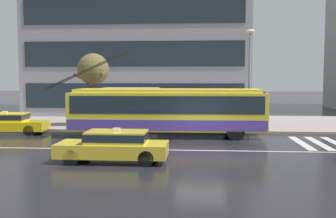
{
  "coord_description": "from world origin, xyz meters",
  "views": [
    {
      "loc": [
        -0.18,
        -19.52,
        3.43
      ],
      "look_at": [
        -1.94,
        3.74,
        1.55
      ],
      "focal_mm": 41.95,
      "sensor_mm": 36.0,
      "label": 1
    }
  ],
  "objects": [
    {
      "name": "crosswalk_stripe_inner_a",
      "position": [
        6.17,
        1.33,
        0.0
      ],
      "size": [
        0.44,
        4.4,
        0.01
      ],
      "primitive_type": "cube",
      "color": "beige",
      "rests_on": "ground_plane"
    },
    {
      "name": "street_tree_bare",
      "position": [
        -7.26,
        6.75,
        3.93
      ],
      "size": [
        2.44,
        2.13,
        4.93
      ],
      "color": "brown",
      "rests_on": "sidewalk_slab"
    },
    {
      "name": "lane_centre_line",
      "position": [
        0.0,
        -1.2,
        0.0
      ],
      "size": [
        72.0,
        0.14,
        0.01
      ],
      "primitive_type": "cube",
      "color": "silver",
      "rests_on": "ground_plane"
    },
    {
      "name": "office_tower_corner_left",
      "position": [
        -5.54,
        19.43,
        8.93
      ],
      "size": [
        19.77,
        13.77,
        17.85
      ],
      "color": "#92909D",
      "rests_on": "ground_plane"
    },
    {
      "name": "ground_plane",
      "position": [
        0.0,
        0.0,
        0.0
      ],
      "size": [
        160.0,
        160.0,
        0.0
      ],
      "primitive_type": "plane",
      "color": "#232227"
    },
    {
      "name": "pedestrian_waiting_by_pole",
      "position": [
        2.35,
        6.0,
        1.77
      ],
      "size": [
        1.08,
        1.08,
        2.01
      ],
      "color": "navy",
      "rests_on": "sidewalk_slab"
    },
    {
      "name": "pedestrian_approaching_curb",
      "position": [
        -1.37,
        7.33,
        1.04
      ],
      "size": [
        0.46,
        0.46,
        1.53
      ],
      "color": "#4E4147",
      "rests_on": "sidewalk_slab"
    },
    {
      "name": "bus_shelter",
      "position": [
        -4.56,
        6.36,
        2.08
      ],
      "size": [
        3.63,
        1.61,
        2.62
      ],
      "color": "gray",
      "rests_on": "sidewalk_slab"
    },
    {
      "name": "sidewalk_slab",
      "position": [
        0.0,
        9.66,
        0.07
      ],
      "size": [
        80.0,
        10.0,
        0.14
      ],
      "primitive_type": "cube",
      "color": "gray",
      "rests_on": "ground_plane"
    },
    {
      "name": "street_lamp",
      "position": [
        3.11,
        5.84,
        3.91
      ],
      "size": [
        0.6,
        0.32,
        6.33
      ],
      "color": "gray",
      "rests_on": "sidewalk_slab"
    },
    {
      "name": "pedestrian_at_shelter",
      "position": [
        -1.72,
        5.87,
        1.64
      ],
      "size": [
        1.24,
        1.24,
        1.92
      ],
      "color": "#475651",
      "rests_on": "sidewalk_slab"
    },
    {
      "name": "taxi_oncoming_near",
      "position": [
        -3.56,
        -3.95,
        0.7
      ],
      "size": [
        4.48,
        1.75,
        1.39
      ],
      "color": "yellow",
      "rests_on": "ground_plane"
    },
    {
      "name": "trolleybus",
      "position": [
        -1.91,
        3.06,
        1.53
      ],
      "size": [
        12.75,
        2.78,
        4.97
      ],
      "color": "yellow",
      "rests_on": "ground_plane"
    },
    {
      "name": "crosswalk_stripe_edge_near",
      "position": [
        5.27,
        1.33,
        0.0
      ],
      "size": [
        0.44,
        4.4,
        0.01
      ],
      "primitive_type": "cube",
      "color": "beige",
      "rests_on": "ground_plane"
    },
    {
      "name": "taxi_queued_behind_bus",
      "position": [
        -11.76,
        3.44,
        0.7
      ],
      "size": [
        4.74,
        2.03,
        1.39
      ],
      "color": "yellow",
      "rests_on": "ground_plane"
    },
    {
      "name": "pedestrian_walking_past",
      "position": [
        2.41,
        7.33,
        1.71
      ],
      "size": [
        1.26,
        1.26,
        2.01
      ],
      "color": "#292F4D",
      "rests_on": "sidewalk_slab"
    }
  ]
}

